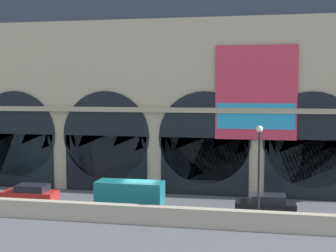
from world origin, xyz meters
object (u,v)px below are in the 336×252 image
object	(u,v)px
car_mideast	(266,204)
street_lamp_quayside	(259,163)
car_midwest	(31,194)
van_center	(130,194)

from	to	relation	value
car_mideast	street_lamp_quayside	xyz separation A→B (m)	(-0.59, -3.12, 3.61)
street_lamp_quayside	car_midwest	bearing A→B (deg)	170.54
van_center	car_mideast	xyz separation A→B (m)	(10.36, 0.37, -0.44)
van_center	car_mideast	bearing A→B (deg)	2.06
car_midwest	street_lamp_quayside	world-z (taller)	street_lamp_quayside
car_mideast	street_lamp_quayside	distance (m)	4.81
van_center	street_lamp_quayside	distance (m)	10.63
car_midwest	van_center	bearing A→B (deg)	-2.02
car_midwest	car_mideast	bearing A→B (deg)	0.22
van_center	street_lamp_quayside	xyz separation A→B (m)	(9.77, -2.74, 3.17)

